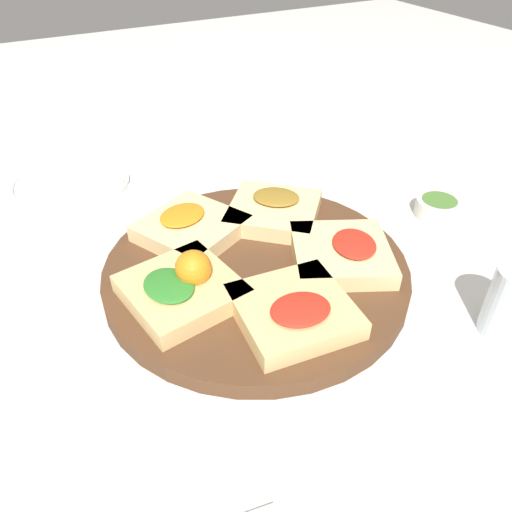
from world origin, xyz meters
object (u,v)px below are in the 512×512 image
(serving_board, at_px, (256,270))
(plate_right, at_px, (289,152))
(plate_left, at_px, (69,183))
(dipping_bowl, at_px, (436,206))

(serving_board, relative_size, plate_right, 1.65)
(serving_board, xyz_separation_m, plate_right, (0.24, 0.30, -0.00))
(serving_board, height_order, plate_right, serving_board)
(plate_left, bearing_deg, dipping_bowl, -36.38)
(plate_left, xyz_separation_m, plate_right, (0.42, -0.08, -0.00))
(serving_board, bearing_deg, plate_right, 51.93)
(plate_left, bearing_deg, plate_right, -10.99)
(plate_left, height_order, plate_right, same)
(plate_right, height_order, dipping_bowl, dipping_bowl)
(plate_left, relative_size, plate_right, 0.84)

